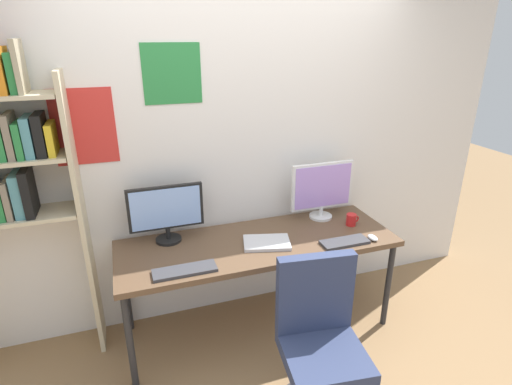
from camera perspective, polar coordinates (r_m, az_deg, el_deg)
ground_plane at (r=2.89m, az=4.64°, el=-25.42°), size 12.00×12.00×0.00m
wall_back at (r=3.04m, az=-2.31°, el=6.13°), size 4.36×0.11×2.60m
desk at (r=2.90m, az=0.32°, el=-7.79°), size 1.96×0.68×0.74m
office_chair at (r=2.49m, az=8.97°, el=-22.13°), size 0.52×0.52×0.99m
monitor_left at (r=2.85m, az=-12.58°, el=-2.60°), size 0.51×0.18×0.41m
monitor_right at (r=3.18m, az=9.33°, el=0.51°), size 0.51×0.18×0.45m
keyboard_left at (r=2.56m, az=-10.03°, el=-10.79°), size 0.39×0.13×0.02m
keyboard_right at (r=2.91m, az=12.41°, el=-6.85°), size 0.34×0.13×0.02m
computer_mouse at (r=3.00m, az=16.16°, el=-6.15°), size 0.06×0.10×0.03m
laptop_closed at (r=2.83m, az=1.53°, el=-7.09°), size 0.37×0.29×0.02m
coffee_mug at (r=3.17m, az=13.34°, el=-3.75°), size 0.11×0.08×0.09m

